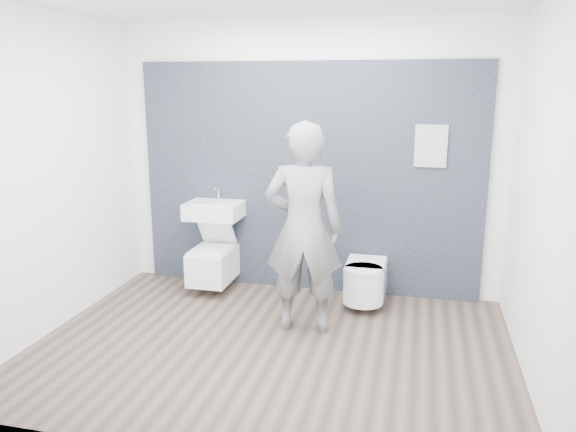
% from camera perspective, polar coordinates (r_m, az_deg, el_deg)
% --- Properties ---
extents(ground, '(4.00, 4.00, 0.00)m').
position_cam_1_polar(ground, '(4.89, -1.69, -13.09)').
color(ground, brown).
rests_on(ground, ground).
extents(room_shell, '(4.00, 4.00, 4.00)m').
position_cam_1_polar(room_shell, '(4.40, -1.84, 7.65)').
color(room_shell, white).
rests_on(room_shell, ground).
extents(tile_wall, '(3.60, 0.06, 2.40)m').
position_cam_1_polar(tile_wall, '(6.20, 1.89, -7.22)').
color(tile_wall, black).
rests_on(tile_wall, ground).
extents(washbasin, '(0.57, 0.43, 0.43)m').
position_cam_1_polar(washbasin, '(5.99, -7.53, 0.62)').
color(washbasin, white).
rests_on(washbasin, ground).
extents(toilet_square, '(0.41, 0.59, 0.72)m').
position_cam_1_polar(toilet_square, '(6.07, -7.63, -4.75)').
color(toilet_square, white).
rests_on(toilet_square, ground).
extents(toilet_rounded, '(0.40, 0.67, 0.36)m').
position_cam_1_polar(toilet_rounded, '(5.68, 7.80, -6.54)').
color(toilet_rounded, white).
rests_on(toilet_rounded, ground).
extents(info_placard, '(0.31, 0.03, 0.41)m').
position_cam_1_polar(info_placard, '(6.05, 13.45, -8.13)').
color(info_placard, white).
rests_on(info_placard, ground).
extents(visitor, '(0.73, 0.53, 1.87)m').
position_cam_1_polar(visitor, '(4.91, 1.60, -1.28)').
color(visitor, gray).
rests_on(visitor, ground).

